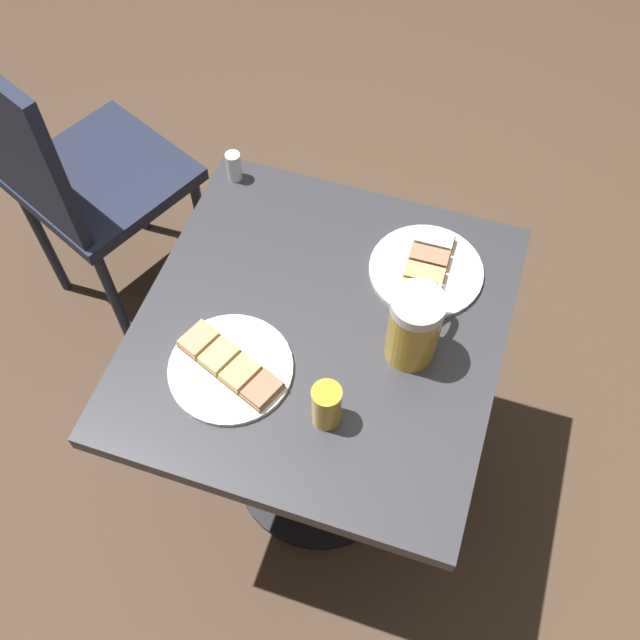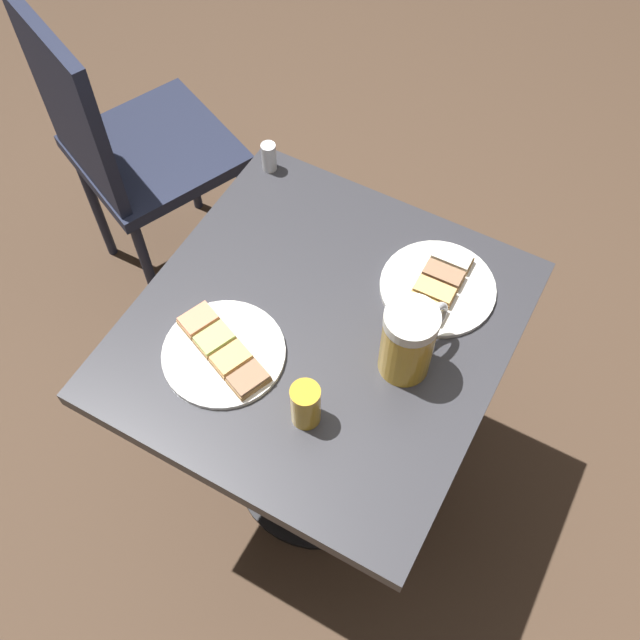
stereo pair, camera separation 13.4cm
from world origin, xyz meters
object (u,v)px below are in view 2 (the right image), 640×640
(beer_glass_small, at_px, (306,405))
(salt_shaker, at_px, (269,157))
(plate_far, at_px, (438,286))
(cafe_chair, at_px, (126,145))
(plate_near, at_px, (224,352))
(beer_mug, at_px, (409,341))

(beer_glass_small, height_order, salt_shaker, beer_glass_small)
(plate_far, bearing_deg, salt_shaker, -14.63)
(plate_far, relative_size, salt_shaker, 3.34)
(plate_far, height_order, cafe_chair, cafe_chair)
(plate_far, relative_size, cafe_chair, 0.24)
(plate_near, distance_m, beer_mug, 0.33)
(plate_near, distance_m, plate_far, 0.42)
(salt_shaker, distance_m, cafe_chair, 0.50)
(plate_far, distance_m, cafe_chair, 0.93)
(plate_near, xyz_separation_m, beer_mug, (-0.29, -0.14, 0.07))
(plate_far, bearing_deg, beer_glass_small, 76.00)
(beer_mug, distance_m, salt_shaker, 0.54)
(plate_far, bearing_deg, plate_near, 48.81)
(plate_far, relative_size, beer_glass_small, 2.30)
(plate_far, xyz_separation_m, beer_glass_small, (0.09, 0.35, 0.04))
(beer_mug, height_order, cafe_chair, cafe_chair)
(plate_near, bearing_deg, beer_mug, -154.51)
(beer_mug, relative_size, beer_glass_small, 1.68)
(beer_mug, xyz_separation_m, cafe_chair, (0.91, -0.33, -0.26))
(beer_mug, relative_size, salt_shaker, 2.44)
(beer_glass_small, bearing_deg, beer_mug, -120.48)
(beer_mug, bearing_deg, beer_glass_small, 59.52)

